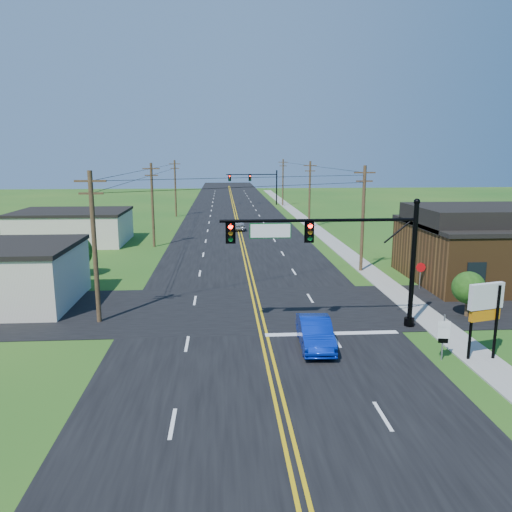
{
  "coord_description": "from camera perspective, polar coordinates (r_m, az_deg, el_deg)",
  "views": [
    {
      "loc": [
        -2.04,
        -19.13,
        9.89
      ],
      "look_at": [
        -0.06,
        10.0,
        3.92
      ],
      "focal_mm": 35.0,
      "sensor_mm": 36.0,
      "label": 1
    }
  ],
  "objects": [
    {
      "name": "brick_building",
      "position": [
        43.83,
        26.38,
        0.44
      ],
      "size": [
        14.2,
        11.2,
        4.7
      ],
      "color": "brown",
      "rests_on": "ground"
    },
    {
      "name": "utility_pole_right_c",
      "position": [
        97.99,
        3.1,
        8.51
      ],
      "size": [
        1.8,
        0.28,
        9.0
      ],
      "color": "#3B2A1B",
      "rests_on": "ground"
    },
    {
      "name": "utility_pole_right_a",
      "position": [
        43.11,
        12.12,
        4.41
      ],
      "size": [
        1.8,
        0.28,
        9.0
      ],
      "color": "#3B2A1B",
      "rests_on": "ground"
    },
    {
      "name": "road_main",
      "position": [
        69.86,
        -2.18,
        3.42
      ],
      "size": [
        16.0,
        220.0,
        0.04
      ],
      "primitive_type": "cube",
      "color": "black",
      "rests_on": "ground"
    },
    {
      "name": "tree_right_back",
      "position": [
        49.15,
        17.71,
        2.47
      ],
      "size": [
        3.0,
        3.0,
        4.1
      ],
      "color": "#3B2A1B",
      "rests_on": "ground"
    },
    {
      "name": "pylon_sign",
      "position": [
        26.4,
        24.75,
        -5.06
      ],
      "size": [
        1.89,
        0.74,
        3.87
      ],
      "rotation": [
        0.0,
        0.0,
        0.26
      ],
      "color": "black",
      "rests_on": "ground"
    },
    {
      "name": "cream_bldg_far",
      "position": [
        60.14,
        -20.26,
        3.15
      ],
      "size": [
        12.2,
        9.2,
        3.7
      ],
      "color": "beige",
      "rests_on": "ground"
    },
    {
      "name": "utility_pole_left_c",
      "position": [
        81.64,
        -9.2,
        7.77
      ],
      "size": [
        1.8,
        0.28,
        9.0
      ],
      "color": "#3B2A1B",
      "rests_on": "ground"
    },
    {
      "name": "distant_car",
      "position": [
        66.39,
        -2.09,
        3.59
      ],
      "size": [
        2.07,
        4.3,
        1.42
      ],
      "primitive_type": "imported",
      "rotation": [
        0.0,
        0.0,
        3.24
      ],
      "color": "#AFAFB4",
      "rests_on": "ground"
    },
    {
      "name": "utility_pole_left_a",
      "position": [
        30.51,
        -17.98,
        1.23
      ],
      "size": [
        1.8,
        0.28,
        9.0
      ],
      "color": "#3B2A1B",
      "rests_on": "ground"
    },
    {
      "name": "shrub_corner",
      "position": [
        33.33,
        23.12,
        -3.36
      ],
      "size": [
        2.0,
        2.0,
        2.86
      ],
      "color": "#3B2A1B",
      "rests_on": "ground"
    },
    {
      "name": "tree_left",
      "position": [
        43.53,
        -19.77,
        0.63
      ],
      "size": [
        2.4,
        2.4,
        3.37
      ],
      "color": "#3B2A1B",
      "rests_on": "ground"
    },
    {
      "name": "sidewalk",
      "position": [
        61.24,
        7.99,
        2.18
      ],
      "size": [
        2.0,
        160.0,
        0.08
      ],
      "primitive_type": "cube",
      "color": "gray",
      "rests_on": "ground"
    },
    {
      "name": "utility_pole_right_b",
      "position": [
        68.36,
        6.15,
        7.15
      ],
      "size": [
        1.8,
        0.28,
        9.0
      ],
      "color": "#3B2A1B",
      "rests_on": "ground"
    },
    {
      "name": "route_sign",
      "position": [
        26.08,
        20.64,
        -8.33
      ],
      "size": [
        0.58,
        0.14,
        2.32
      ],
      "rotation": [
        0.0,
        0.0,
        -0.18
      ],
      "color": "slate",
      "rests_on": "ground"
    },
    {
      "name": "blue_car",
      "position": [
        26.41,
        6.78,
        -8.77
      ],
      "size": [
        1.81,
        4.64,
        1.51
      ],
      "primitive_type": "imported",
      "rotation": [
        0.0,
        0.0,
        -0.05
      ],
      "color": "#0723A3",
      "rests_on": "ground"
    },
    {
      "name": "utility_pole_left_b",
      "position": [
        54.89,
        -11.74,
        5.9
      ],
      "size": [
        1.8,
        0.28,
        9.0
      ],
      "color": "#3B2A1B",
      "rests_on": "ground"
    },
    {
      "name": "signal_mast_far",
      "position": [
        99.49,
        -0.15,
        8.47
      ],
      "size": [
        10.98,
        0.6,
        7.48
      ],
      "color": "black",
      "rests_on": "ground"
    },
    {
      "name": "stop_sign",
      "position": [
        38.98,
        18.3,
        -1.54
      ],
      "size": [
        0.72,
        0.12,
        2.03
      ],
      "rotation": [
        0.0,
        0.0,
        -0.11
      ],
      "color": "slate",
      "rests_on": "ground"
    },
    {
      "name": "road_cross",
      "position": [
        32.72,
        -0.13,
        -6.0
      ],
      "size": [
        70.0,
        10.0,
        0.04
      ],
      "primitive_type": "cube",
      "color": "black",
      "rests_on": "ground"
    },
    {
      "name": "ground",
      "position": [
        21.63,
        2.03,
        -15.66
      ],
      "size": [
        260.0,
        260.0,
        0.0
      ],
      "primitive_type": "plane",
      "color": "#1B4F16",
      "rests_on": "ground"
    },
    {
      "name": "signal_mast_main",
      "position": [
        28.34,
        9.19,
        0.95
      ],
      "size": [
        11.3,
        0.6,
        7.48
      ],
      "color": "black",
      "rests_on": "ground"
    }
  ]
}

